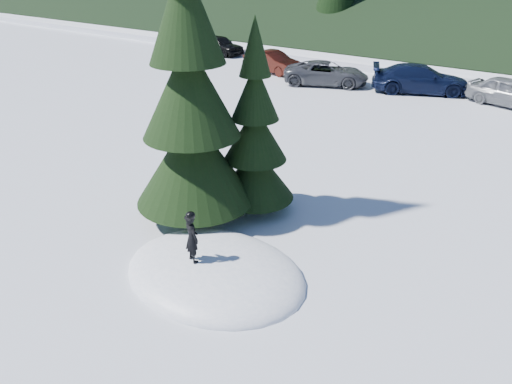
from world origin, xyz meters
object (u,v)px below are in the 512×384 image
Objects in this scene: child_skier at (192,238)px; car_1 at (272,62)px; spruce_short at (255,140)px; spruce_tall at (190,102)px; car_3 at (420,79)px; car_2 at (326,73)px; car_0 at (219,45)px; car_4 at (511,92)px.

child_skier is 0.29× the size of car_1.
spruce_short is 18.24m from car_1.
spruce_tall is 1.72× the size of car_3.
car_3 is (9.02, 0.60, 0.08)m from car_1.
car_2 is at bearing 111.57° from spruce_short.
spruce_short is 1.08× the size of car_3.
car_1 is at bearing 118.16° from spruce_tall.
spruce_tall is 1.60× the size of spruce_short.
child_skier reaches higher than car_2.
spruce_short is (1.00, 1.40, -1.22)m from spruce_tall.
car_0 is 0.99× the size of car_4.
car_1 is 4.28m from car_2.
car_3 is (15.58, -2.12, 0.05)m from car_0.
child_skier is 19.58m from car_4.
car_1 is (6.56, -2.72, -0.03)m from car_0.
car_0 is 20.11m from car_4.
spruce_tall is at bearing -135.25° from car_0.
car_0 is at bearing 99.02° from car_4.
car_1 is (-10.81, 18.82, -0.41)m from child_skier.
spruce_short reaches higher than car_4.
spruce_short is 1.16× the size of car_2.
car_1 is 13.44m from car_4.
car_4 is (3.53, 15.82, -1.42)m from spruce_short.
car_4 is (13.43, 0.58, 0.03)m from car_1.
car_1 reaches higher than car_2.
car_1 is (-8.91, 16.64, -2.67)m from spruce_tall.
spruce_tall reaches higher than car_4.
car_2 is 1.16× the size of car_4.
car_4 is at bearing -104.30° from car_2.
car_0 is 0.86× the size of car_2.
car_1 is at bearing 56.32° from car_2.
car_0 is at bearing 57.78° from car_3.
car_3 is at bearing 104.86° from car_4.
car_3 is at bearing -65.60° from child_skier.
car_2 is 5.02m from car_3.
car_4 is at bearing -114.73° from car_3.
child_skier is at bearing -172.58° from car_4.
spruce_short is at bearing 158.72° from car_3.
car_4 reaches higher than car_1.
car_2 is (10.76, -3.52, -0.03)m from car_0.
car_0 is 1.01× the size of car_1.
car_0 is at bearing 132.52° from spruce_short.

